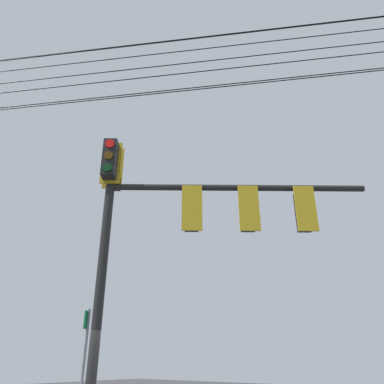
% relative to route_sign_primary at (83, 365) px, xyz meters
% --- Properties ---
extents(signal_mast_assembly, '(4.91, 4.07, 6.60)m').
position_rel_route_sign_primary_xyz_m(signal_mast_assembly, '(2.85, -0.19, 2.89)').
color(signal_mast_assembly, black).
rests_on(signal_mast_assembly, ground).
extents(route_sign_primary, '(0.20, 0.28, 3.12)m').
position_rel_route_sign_primary_xyz_m(route_sign_primary, '(0.00, 0.00, 0.00)').
color(route_sign_primary, slate).
rests_on(route_sign_primary, ground).
extents(overhead_wire_span, '(16.52, 10.13, 2.50)m').
position_rel_route_sign_primary_xyz_m(overhead_wire_span, '(2.46, -0.64, 7.06)').
color(overhead_wire_span, black).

